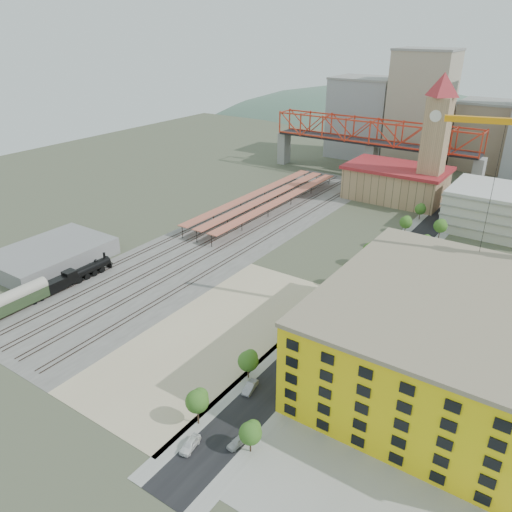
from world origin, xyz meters
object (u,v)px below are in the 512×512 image
Objects in this scene: site_trailer_a at (293,362)px; locomotive at (81,274)px; car_0 at (190,445)px; construction_building at (448,341)px; site_trailer_b at (308,347)px; site_trailer_c at (316,338)px; clock_tower at (437,130)px; site_trailer_d at (346,308)px; coach at (11,301)px.

locomotive is at bearing 177.67° from site_trailer_a.
construction_building is at bearing 44.98° from car_0.
site_trailer_b is at bearing 5.46° from locomotive.
clock_tower is at bearing 105.64° from site_trailer_c.
clock_tower is 1.03× the size of construction_building.
car_0 is (5.00, -139.99, -27.91)m from clock_tower.
clock_tower is 115.89m from site_trailer_a.
clock_tower is 107.36m from construction_building.
car_0 is at bearing -87.95° from clock_tower.
site_trailer_d is at bearing 101.17° from site_trailer_c.
site_trailer_b is at bearing 87.78° from site_trailer_a.
site_trailer_a is at bearing 16.51° from coach.
site_trailer_d is (0.00, 15.34, -0.11)m from site_trailer_c.
site_trailer_b is 3.53m from site_trailer_c.
construction_building is 5.61× the size of site_trailer_b.
site_trailer_c is 15.34m from site_trailer_d.
construction_building is 50.15m from car_0.
clock_tower is at bearing 108.78° from construction_building.
site_trailer_b is at bearing -167.28° from construction_building.
clock_tower is at bearing 62.66° from locomotive.
coach is 2.12× the size of site_trailer_a.
locomotive is 4.77× the size of car_0.
site_trailer_d is (0.00, 18.87, 0.03)m from site_trailer_b.
construction_building is at bearing 20.80° from site_trailer_b.
site_trailer_c is (66.00, 9.83, -0.68)m from locomotive.
clock_tower reaches higher than locomotive.
construction_building is 2.31× the size of locomotive.
clock_tower reaches higher than site_trailer_c.
clock_tower reaches higher than site_trailer_b.
car_0 is (63.00, -27.83, -1.26)m from locomotive.
site_trailer_a is at bearing -154.68° from construction_building.
site_trailer_b is 0.98× the size of site_trailer_d.
locomotive is 1.20× the size of coach.
clock_tower is 109.66m from site_trailer_b.
locomotive is at bearing -157.49° from site_trailer_d.
site_trailer_a is (66.00, -0.13, -0.87)m from locomotive.
construction_building is at bearing 7.54° from locomotive.
construction_building is 11.01× the size of car_0.
site_trailer_a is 27.87m from car_0.
clock_tower is 2.37× the size of locomotive.
site_trailer_a is at bearing -85.93° from clock_tower.
site_trailer_c is (0.00, 3.53, 0.14)m from site_trailer_b.
coach reaches higher than site_trailer_b.
construction_building is 27.32m from site_trailer_c.
clock_tower is 146.32m from coach.
coach reaches higher than car_0.
coach is 79.83m from site_trailer_d.
construction_building reaches higher than site_trailer_c.
site_trailer_b is 18.87m from site_trailer_d.
clock_tower reaches higher than coach.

